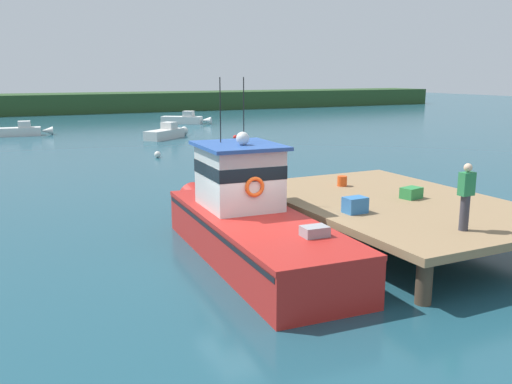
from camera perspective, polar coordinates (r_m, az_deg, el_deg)
name	(u,v)px	position (r m, az deg, el deg)	size (l,w,h in m)	color
ground_plane	(250,262)	(14.82, -0.65, -7.22)	(200.00, 200.00, 0.00)	#1E4C5B
dock	(395,204)	(17.07, 14.02, -1.24)	(6.00, 9.00, 1.20)	#4C3D2D
main_fishing_boat	(248,219)	(15.15, -0.87, -2.81)	(3.02, 9.89, 4.80)	red
crate_stack_mid_dock	(355,205)	(15.24, 10.12, -1.32)	(0.60, 0.44, 0.43)	#3370B2
crate_stack_near_edge	(411,193)	(17.40, 15.64, -0.09)	(0.60, 0.44, 0.34)	#2D8442
bait_bucket	(342,181)	(18.82, 8.83, 1.12)	(0.32, 0.32, 0.34)	#E04C19
deckhand_by_the_boat	(466,195)	(14.10, 20.72, -0.33)	(0.36, 0.22, 1.63)	#383842
moored_boat_off_the_point	(167,133)	(43.56, -9.11, 6.01)	(4.32, 3.79, 1.22)	silver
moored_boat_outer_mooring	(21,131)	(48.54, -22.99, 5.80)	(4.68, 1.50, 1.17)	silver
moored_boat_far_left	(185,119)	(56.06, -7.26, 7.40)	(4.65, 3.64, 1.27)	white
mooring_buoy_spare_mooring	(157,154)	(33.57, -10.07, 3.81)	(0.38, 0.38, 0.38)	silver
mooring_buoy_channel_marker	(235,137)	(42.38, -2.14, 5.64)	(0.33, 0.33, 0.33)	red
far_shoreline	(33,104)	(74.95, -21.89, 8.38)	(120.00, 8.00, 2.40)	#284723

